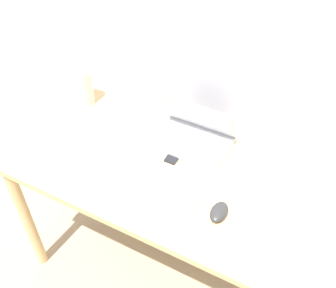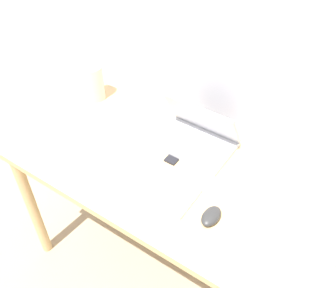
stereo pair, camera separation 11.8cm
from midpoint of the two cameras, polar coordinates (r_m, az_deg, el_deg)
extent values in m
cube|color=silver|center=(1.53, 4.53, 18.06)|extent=(6.00, 0.05, 2.50)
cube|color=tan|center=(1.55, -2.28, -4.10)|extent=(1.35, 0.63, 0.03)
cylinder|color=tan|center=(2.02, -21.47, -10.04)|extent=(0.05, 0.05, 0.75)
cylinder|color=tan|center=(2.24, -12.57, -1.00)|extent=(0.05, 0.05, 0.75)
cylinder|color=tan|center=(1.92, 18.94, -13.08)|extent=(0.05, 0.05, 0.75)
cube|color=silver|center=(1.63, 1.43, 0.18)|extent=(0.31, 0.22, 0.02)
cube|color=#B7B7BC|center=(1.62, 1.26, 0.25)|extent=(0.25, 0.12, 0.00)
cube|color=silver|center=(1.60, 2.31, 3.95)|extent=(0.31, 0.11, 0.19)
cube|color=black|center=(1.60, 2.47, 4.29)|extent=(0.27, 0.09, 0.16)
cube|color=white|center=(1.49, -6.14, -5.44)|extent=(0.46, 0.16, 0.02)
cube|color=silver|center=(1.48, -6.17, -5.18)|extent=(0.43, 0.13, 0.00)
ellipsoid|color=#2D2D2D|center=(1.39, 4.96, -9.90)|extent=(0.06, 0.10, 0.03)
cylinder|color=beige|center=(1.86, -14.09, 7.92)|extent=(0.09, 0.09, 0.17)
cone|color=beige|center=(1.80, -14.75, 11.09)|extent=(0.09, 0.09, 0.07)
cube|color=black|center=(1.57, -1.55, -2.20)|extent=(0.05, 0.05, 0.01)
camera|label=1|loc=(0.06, -92.27, -2.13)|focal=42.00mm
camera|label=2|loc=(0.06, 87.73, 2.13)|focal=42.00mm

